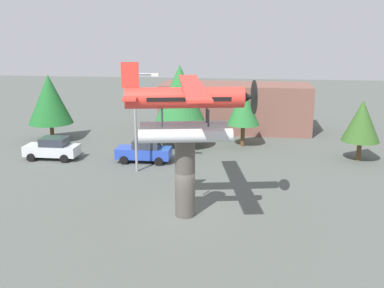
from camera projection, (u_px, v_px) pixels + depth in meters
name	position (u px, v px, depth m)	size (l,w,h in m)	color
ground_plane	(185.00, 215.00, 25.21)	(140.00, 140.00, 0.00)	#515651
display_pedestal	(185.00, 177.00, 24.65)	(1.10, 1.10, 4.44)	#4C4742
floatplane_monument	(187.00, 107.00, 23.69)	(7.13, 10.42, 4.00)	silver
car_near_silver	(52.00, 148.00, 35.77)	(4.20, 2.02, 1.76)	silver
car_mid_blue	(144.00, 151.00, 35.04)	(4.20, 2.02, 1.76)	#2847B7
streetlight_primary	(138.00, 115.00, 31.80)	(1.84, 0.28, 7.15)	gray
storefront_building	(235.00, 107.00, 45.51)	(14.77, 5.50, 4.70)	brown
tree_west	(49.00, 99.00, 40.92)	(3.99, 3.99, 6.06)	brown
tree_east	(180.00, 97.00, 38.56)	(4.87, 4.87, 7.13)	brown
tree_center_back	(244.00, 107.00, 39.07)	(2.83, 2.83, 5.07)	brown
tree_far_east	(362.00, 121.00, 34.79)	(2.90, 2.90, 4.80)	brown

